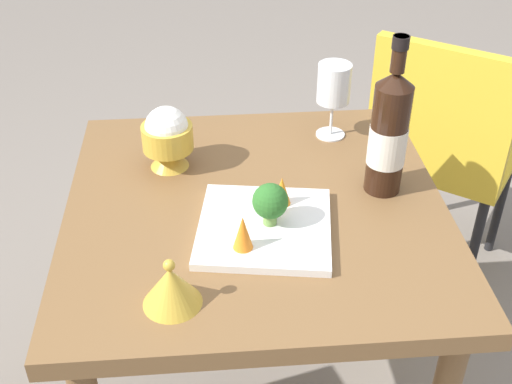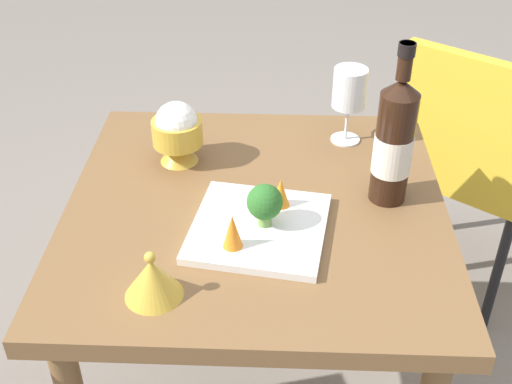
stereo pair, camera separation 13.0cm
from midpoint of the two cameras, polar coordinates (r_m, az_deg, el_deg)
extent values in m
cube|color=brown|center=(1.33, 2.80, -1.86)|extent=(0.76, 0.76, 0.04)
cylinder|color=brown|center=(1.84, -7.65, -4.74)|extent=(0.05, 0.05, 0.70)
cylinder|color=brown|center=(1.85, 12.55, -5.18)|extent=(0.05, 0.05, 0.70)
cube|color=gold|center=(2.12, 20.54, 2.10)|extent=(0.56, 0.56, 0.02)
cube|color=gold|center=(1.87, 19.86, 5.19)|extent=(0.27, 0.35, 0.40)
cylinder|color=black|center=(2.42, 17.22, 0.73)|extent=(0.03, 0.03, 0.43)
cylinder|color=black|center=(2.15, 13.56, -3.26)|extent=(0.03, 0.03, 0.43)
cylinder|color=black|center=(2.08, 21.90, -6.72)|extent=(0.03, 0.03, 0.43)
cylinder|color=black|center=(1.32, 14.63, 3.59)|extent=(0.08, 0.07, 0.23)
cone|color=black|center=(1.26, 15.51, 8.71)|extent=(0.08, 0.07, 0.03)
cylinder|color=black|center=(1.24, 15.87, 10.78)|extent=(0.03, 0.03, 0.07)
cylinder|color=black|center=(1.23, 16.04, 11.76)|extent=(0.03, 0.03, 0.02)
cylinder|color=silver|center=(1.32, 14.55, 3.16)|extent=(0.08, 0.08, 0.08)
cylinder|color=white|center=(1.56, 10.14, 4.46)|extent=(0.07, 0.07, 0.00)
cylinder|color=white|center=(1.53, 10.31, 5.89)|extent=(0.01, 0.01, 0.08)
cylinder|color=white|center=(1.49, 10.66, 8.82)|extent=(0.08, 0.08, 0.09)
cone|color=gold|center=(1.45, -4.17, 3.43)|extent=(0.08, 0.08, 0.04)
cylinder|color=gold|center=(1.42, -4.25, 5.14)|extent=(0.11, 0.11, 0.05)
sphere|color=white|center=(1.41, -4.29, 5.93)|extent=(0.09, 0.09, 0.09)
cone|color=gold|center=(1.10, -5.63, -7.61)|extent=(0.10, 0.10, 0.07)
sphere|color=gold|center=(1.07, -5.76, -5.82)|extent=(0.02, 0.02, 0.02)
cube|color=white|center=(1.25, 3.25, -3.24)|extent=(0.29, 0.29, 0.02)
cylinder|color=#729E4C|center=(1.24, 3.77, -2.39)|extent=(0.03, 0.03, 0.03)
sphere|color=#2D6B28|center=(1.21, 3.84, -0.97)|extent=(0.07, 0.07, 0.07)
cone|color=orange|center=(1.28, 5.07, -0.14)|extent=(0.04, 0.04, 0.06)
cone|color=orange|center=(1.17, 1.13, -3.53)|extent=(0.04, 0.04, 0.07)
camera|label=1|loc=(0.07, -87.14, 2.01)|focal=46.04mm
camera|label=2|loc=(0.07, 92.86, -2.01)|focal=46.04mm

